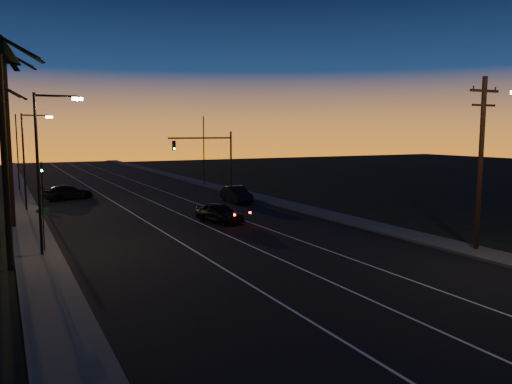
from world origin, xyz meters
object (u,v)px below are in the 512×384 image
utility_pole (481,160)px  cross_car (68,192)px  signal_mast (211,152)px  right_car (236,194)px  lead_car (219,213)px

utility_pole → cross_car: utility_pole is taller
utility_pole → signal_mast: size_ratio=1.41×
right_car → lead_car: bearing=-121.5°
right_car → cross_car: bearing=146.1°
right_car → cross_car: (-14.54, 9.76, -0.05)m
utility_pole → right_car: size_ratio=2.04×
lead_car → right_car: (5.82, 9.51, 0.04)m
signal_mast → utility_pole: bearing=-81.5°
lead_car → right_car: size_ratio=1.06×
utility_pole → signal_mast: 30.33m
lead_car → right_car: bearing=58.5°
cross_car → right_car: bearing=-33.9°
utility_pole → signal_mast: bearing=98.5°
utility_pole → cross_car: bearing=117.9°
utility_pole → lead_car: (-9.67, 15.39, -4.55)m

